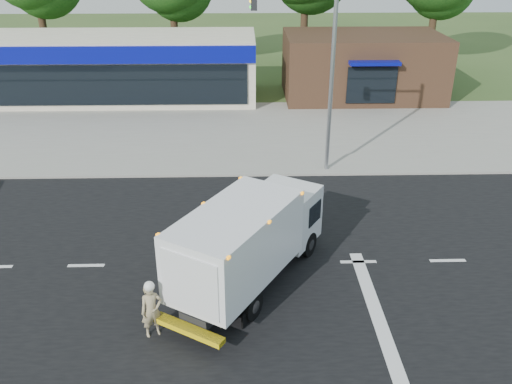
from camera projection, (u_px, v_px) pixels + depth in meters
ground at (268, 263)px, 17.93m from camera, size 120.00×120.00×0.00m
road_asphalt at (268, 263)px, 17.93m from camera, size 60.00×14.00×0.02m
sidewalk at (260, 165)px, 25.28m from camera, size 60.00×2.40×0.12m
parking_apron at (257, 126)px, 30.52m from camera, size 60.00×9.00×0.02m
lane_markings at (314, 287)px, 16.74m from camera, size 55.20×7.00×0.01m
ems_box_truck at (249, 238)px, 16.13m from camera, size 5.15×6.66×2.91m
emergency_worker at (152, 309)px, 14.43m from camera, size 0.70×0.60×1.73m
retail_strip_mall at (115, 67)px, 34.78m from camera, size 18.00×6.20×4.00m
brown_storefront at (362, 66)px, 35.19m from camera, size 10.00×6.70×4.00m
traffic_signal_pole at (317, 63)px, 22.67m from camera, size 3.51×0.25×8.00m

